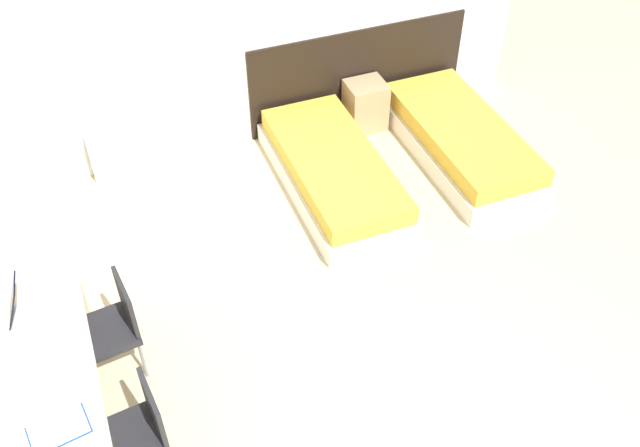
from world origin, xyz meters
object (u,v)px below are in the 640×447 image
Objects in this scene: bed_near_door at (461,140)px; chair_near_laptop at (112,325)px; laptop at (28,309)px; nightstand at (365,105)px; bed_near_window at (334,172)px; chair_near_notebook at (137,432)px.

bed_near_door is 2.36× the size of chair_near_laptop.
nightstand is at bearing 36.89° from laptop.
bed_near_door is 4.28m from laptop.
bed_near_door is 3.80× the size of nightstand.
bed_near_window is at bearing 30.79° from laptop.
chair_near_notebook is at bearing -58.13° from laptop.
chair_near_laptop is 2.35× the size of laptop.
bed_near_window is 2.36× the size of chair_near_laptop.
chair_near_laptop is at bearing -149.47° from bed_near_window.
chair_near_notebook is at bearing -133.94° from nightstand.
bed_near_window is at bearing 23.70° from chair_near_laptop.
chair_near_laptop reaches higher than bed_near_window.
chair_near_notebook reaches higher than bed_near_door.
nightstand is 4.16m from chair_near_notebook.
bed_near_door is 3.80m from chair_near_laptop.
bed_near_window is 1.00× the size of bed_near_door.
chair_near_laptop and chair_near_notebook have the same top height.
laptop is (-0.46, -0.00, 0.37)m from chair_near_laptop.
laptop reaches higher than bed_near_window.
chair_near_notebook is (-3.56, -2.20, 0.28)m from bed_near_door.
laptop reaches higher than nightstand.
chair_near_notebook is at bearing -148.33° from bed_near_door.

